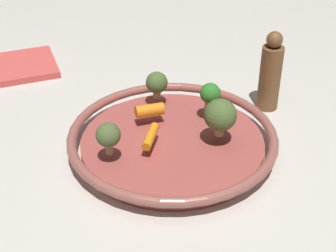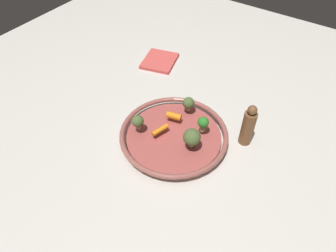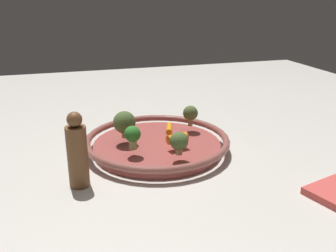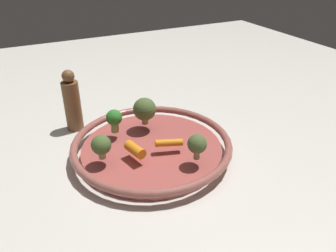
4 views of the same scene
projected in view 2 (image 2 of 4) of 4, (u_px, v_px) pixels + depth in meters
The scene contains 10 objects.
ground_plane at pixel (174, 140), 1.03m from camera, with size 2.09×2.09×0.00m, color beige.
serving_bowl at pixel (174, 136), 1.01m from camera, with size 0.35×0.35×0.04m.
baby_carrot_center at pixel (160, 130), 1.00m from camera, with size 0.02×0.02×0.06m, color orange.
baby_carrot_back at pixel (174, 116), 1.03m from camera, with size 0.02×0.02×0.05m, color orange.
broccoli_floret_mid at pixel (192, 137), 0.93m from camera, with size 0.05×0.05×0.06m.
broccoli_floret_small at pixel (138, 121), 0.99m from camera, with size 0.04×0.04×0.05m.
broccoli_floret_edge at pixel (203, 123), 0.98m from camera, with size 0.04×0.04×0.05m.
broccoli_floret_large at pixel (189, 103), 1.05m from camera, with size 0.04×0.04×0.05m.
pepper_mill at pixel (248, 126), 0.97m from camera, with size 0.04×0.04×0.16m.
dish_towel at pixel (160, 61), 1.33m from camera, with size 0.15×0.13×0.01m, color #D14C47.
Camera 2 is at (-0.57, -0.37, 0.77)m, focal length 33.40 mm.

